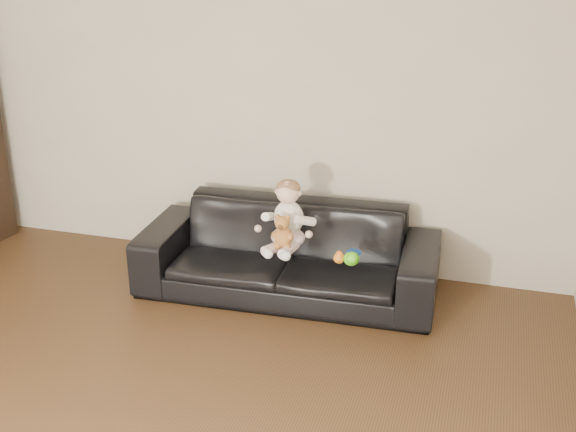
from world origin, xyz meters
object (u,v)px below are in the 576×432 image
(teddy_bear, at_px, (283,232))
(toy_green, at_px, (351,259))
(baby, at_px, (287,218))
(toy_rattle, at_px, (339,258))
(toy_blue_disc, at_px, (354,253))
(sofa, at_px, (288,252))

(teddy_bear, distance_m, toy_green, 0.49)
(baby, xyz_separation_m, toy_green, (0.48, -0.16, -0.17))
(teddy_bear, height_order, toy_rattle, teddy_bear)
(baby, height_order, toy_blue_disc, baby)
(toy_green, relative_size, toy_blue_disc, 1.25)
(baby, bearing_deg, toy_green, -1.06)
(sofa, distance_m, teddy_bear, 0.37)
(toy_green, distance_m, toy_rattle, 0.08)
(sofa, distance_m, baby, 0.33)
(baby, height_order, teddy_bear, baby)
(teddy_bear, relative_size, toy_rattle, 3.11)
(teddy_bear, bearing_deg, toy_green, 19.38)
(sofa, xyz_separation_m, toy_blue_disc, (0.49, -0.10, 0.10))
(sofa, bearing_deg, baby, -77.48)
(baby, distance_m, teddy_bear, 0.15)
(toy_green, bearing_deg, sofa, 151.69)
(teddy_bear, height_order, toy_green, teddy_bear)
(teddy_bear, bearing_deg, baby, 115.24)
(baby, height_order, toy_rattle, baby)
(baby, height_order, toy_green, baby)
(toy_blue_disc, bearing_deg, baby, -178.19)
(baby, xyz_separation_m, teddy_bear, (0.01, -0.15, -0.04))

